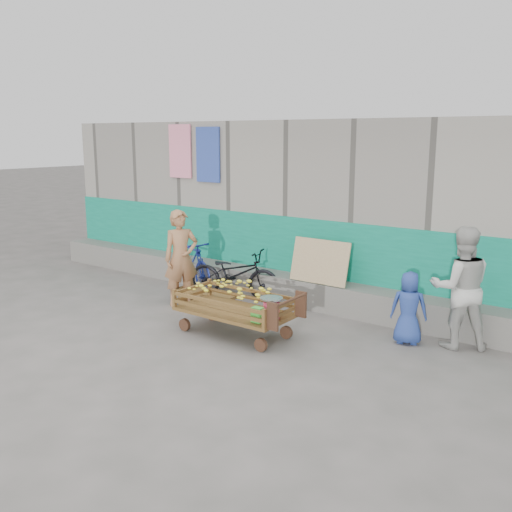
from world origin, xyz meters
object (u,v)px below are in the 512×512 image
Objects in this scene: banana_cart at (232,299)px; bench at (206,296)px; vendor_man at (181,258)px; woman at (461,288)px; child at (409,308)px; bicycle_blue at (191,263)px; bicycle_dark at (234,274)px.

banana_cart reaches higher than bench.
banana_cart is at bearing -82.80° from vendor_man.
banana_cart is at bearing -3.19° from woman.
child is (2.11, 1.13, -0.02)m from banana_cart.
child reaches higher than banana_cart.
bicycle_blue is (-1.10, 0.82, 0.25)m from bench.
child is (3.23, 0.42, 0.29)m from bench.
banana_cart is 1.70m from vendor_man.
bicycle_dark is at bearing 127.86° from banana_cart.
vendor_man is 1.59× the size of child.
bicycle_blue reaches higher than bicycle_dark.
vendor_man is at bearing 135.78° from bicycle_dark.
vendor_man is 1.05× the size of bicycle_blue.
woman is at bearing -50.92° from vendor_man.
bench is 1.12× the size of child.
child is 0.61× the size of bicycle_dark.
woman is 4.92m from bicycle_blue.
woman reaches higher than child.
child is 4.35m from bicycle_blue.
bench is at bearing 163.82° from bicycle_dark.
child is 0.66× the size of bicycle_blue.
bicycle_dark is at bearing 1.32° from vendor_man.
child is at bearing -74.70° from bicycle_blue.
child is 3.26m from bicycle_dark.
banana_cart is 1.79× the size of child.
woman is 1.00× the size of bicycle_dark.
bicycle_dark is 1.09m from bicycle_blue.
woman is 1.07× the size of bicycle_blue.
woman reaches higher than bicycle_blue.
woman reaches higher than bicycle_dark.
bench is 0.69× the size of bicycle_dark.
woman is 0.71m from child.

